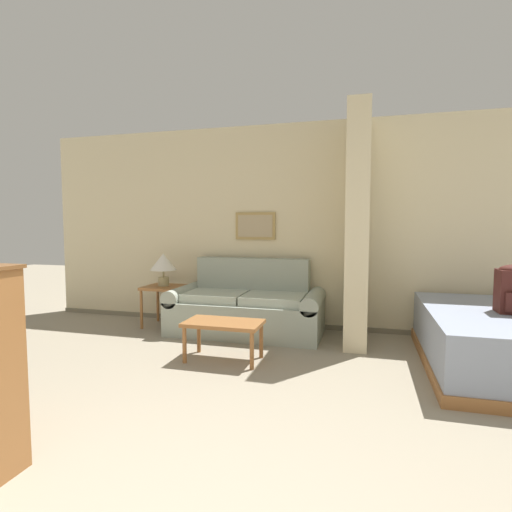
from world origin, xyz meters
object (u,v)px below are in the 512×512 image
bed (507,341)px  couch (247,307)px  coffee_table (223,326)px  table_lamp (163,263)px

bed → couch: bearing=167.2°
couch → coffee_table: size_ratio=2.47×
table_lamp → bed: size_ratio=0.22×
couch → table_lamp: table_lamp is taller
coffee_table → table_lamp: (-1.21, 1.06, 0.49)m
table_lamp → bed: table_lamp is taller
coffee_table → table_lamp: 1.68m
couch → bed: size_ratio=0.95×
table_lamp → couch: bearing=-1.5°
couch → table_lamp: (-1.14, 0.03, 0.51)m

